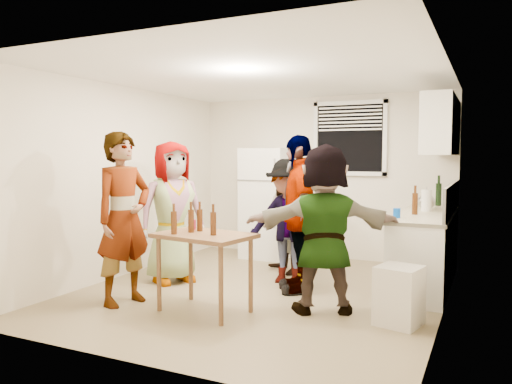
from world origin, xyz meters
The scene contains 23 objects.
room centered at (0.00, 0.00, 0.00)m, with size 4.00×4.50×2.50m, color silver, non-canonical shape.
window centered at (0.45, 2.21, 1.85)m, with size 1.12×0.10×1.06m, color white, non-canonical shape.
refrigerator centered at (-0.75, 1.88, 0.85)m, with size 0.70×0.70×1.70m, color white.
counter_lower centered at (1.70, 1.15, 0.43)m, with size 0.60×2.20×0.86m, color white.
countertop centered at (1.70, 1.15, 0.88)m, with size 0.64×2.22×0.04m, color beige.
backsplash centered at (1.99, 1.15, 1.08)m, with size 0.03×2.20×0.36m, color beige.
upper_cabinets centered at (1.83, 1.35, 1.95)m, with size 0.34×1.60×0.70m, color white.
kettle centered at (1.65, 1.53, 0.90)m, with size 0.25×0.21×0.21m, color silver, non-canonical shape.
paper_towel centered at (1.68, 1.27, 0.90)m, with size 0.12×0.12×0.27m, color white.
wine_bottle centered at (1.75, 2.06, 0.90)m, with size 0.08×0.08×0.31m, color black.
beer_bottle_counter centered at (1.60, 0.85, 0.90)m, with size 0.07×0.07×0.25m, color #47230C.
blue_cup centered at (1.46, 0.44, 0.90)m, with size 0.08×0.08×0.11m, color #084ABF.
picture_frame centered at (1.92, 1.37, 0.98)m, with size 0.02×0.19×0.16m, color gold.
trash_bin centered at (1.65, -0.48, 0.25)m, with size 0.38×0.38×0.56m, color beige.
serving_table centered at (-0.21, -0.92, 0.00)m, with size 0.95×0.64×0.80m, color brown, non-canonical shape.
beer_bottle_table centered at (-0.37, -0.91, 0.80)m, with size 0.06×0.06×0.24m, color #47230C.
red_cup centered at (-0.47, -0.74, 0.80)m, with size 0.08×0.08×0.11m, color maroon.
guest_grey centered at (-1.21, -0.04, 0.00)m, with size 0.87×1.77×0.56m, color gray.
guest_stripe centered at (-1.14, -1.04, 0.00)m, with size 0.67×1.85×0.44m, color #141933.
guest_back_left centered at (-0.12, 0.98, 0.00)m, with size 0.71×1.46×0.55m, color #503122.
guest_back_right centered at (0.12, 0.53, 0.00)m, with size 1.00×1.55×0.58m, color #414146.
guest_black centered at (0.39, 0.21, 0.00)m, with size 1.07×1.83×0.45m, color black.
guest_orange centered at (0.89, -0.41, 0.00)m, with size 1.59×1.71×0.51m, color #F19C63.
Camera 1 is at (2.40, -5.22, 1.59)m, focal length 35.00 mm.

